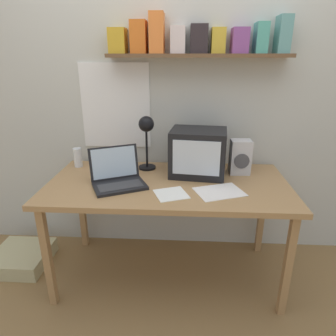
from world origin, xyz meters
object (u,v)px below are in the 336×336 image
object	(u,v)px
corner_desk	(168,190)
loose_paper_near_monitor	(219,192)
crt_monitor	(198,153)
laptop	(117,175)
desk_lamp	(146,132)
open_notebook	(171,194)
space_heater	(240,157)
floor_cushion	(22,258)
juice_glass	(78,158)

from	to	relation	value
corner_desk	loose_paper_near_monitor	world-z (taller)	loose_paper_near_monitor
crt_monitor	loose_paper_near_monitor	size ratio (longest dim) A/B	1.20
laptop	desk_lamp	bearing A→B (deg)	31.62
corner_desk	open_notebook	bearing A→B (deg)	-81.01
corner_desk	space_heater	xyz separation A→B (m)	(0.50, 0.19, 0.18)
corner_desk	crt_monitor	bearing A→B (deg)	38.19
crt_monitor	loose_paper_near_monitor	distance (m)	0.36
space_heater	floor_cushion	size ratio (longest dim) A/B	0.59
crt_monitor	floor_cushion	distance (m)	1.60
loose_paper_near_monitor	laptop	bearing A→B (deg)	172.36
laptop	space_heater	distance (m)	0.87
juice_glass	open_notebook	distance (m)	0.86
space_heater	open_notebook	size ratio (longest dim) A/B	1.02
crt_monitor	space_heater	distance (m)	0.30
laptop	juice_glass	distance (m)	0.49
crt_monitor	desk_lamp	world-z (taller)	desk_lamp
desk_lamp	loose_paper_near_monitor	xyz separation A→B (m)	(0.49, -0.34, -0.29)
corner_desk	loose_paper_near_monitor	size ratio (longest dim) A/B	4.71
crt_monitor	juice_glass	world-z (taller)	crt_monitor
space_heater	loose_paper_near_monitor	world-z (taller)	space_heater
juice_glass	loose_paper_near_monitor	world-z (taller)	juice_glass
crt_monitor	laptop	distance (m)	0.58
desk_lamp	laptop	bearing A→B (deg)	-131.65
juice_glass	space_heater	size ratio (longest dim) A/B	0.59
crt_monitor	desk_lamp	bearing A→B (deg)	179.60
floor_cushion	laptop	bearing A→B (deg)	-6.52
crt_monitor	space_heater	xyz separation A→B (m)	(0.30, 0.04, -0.04)
floor_cushion	space_heater	bearing A→B (deg)	5.25
juice_glass	loose_paper_near_monitor	distance (m)	1.10
laptop	loose_paper_near_monitor	xyz separation A→B (m)	(0.66, -0.09, -0.06)
corner_desk	loose_paper_near_monitor	xyz separation A→B (m)	(0.33, -0.14, 0.06)
open_notebook	crt_monitor	bearing A→B (deg)	63.91
desk_lamp	loose_paper_near_monitor	world-z (taller)	desk_lamp
open_notebook	loose_paper_near_monitor	size ratio (longest dim) A/B	0.70
corner_desk	open_notebook	size ratio (longest dim) A/B	6.71
loose_paper_near_monitor	floor_cushion	world-z (taller)	loose_paper_near_monitor
crt_monitor	loose_paper_near_monitor	world-z (taller)	crt_monitor
corner_desk	laptop	world-z (taller)	laptop
corner_desk	floor_cushion	size ratio (longest dim) A/B	3.89
desk_lamp	juice_glass	size ratio (longest dim) A/B	2.82
juice_glass	loose_paper_near_monitor	xyz separation A→B (m)	(1.03, -0.40, -0.06)
juice_glass	open_notebook	size ratio (longest dim) A/B	0.60
space_heater	floor_cushion	distance (m)	1.85
desk_lamp	crt_monitor	bearing A→B (deg)	-15.87
crt_monitor	laptop	world-z (taller)	crt_monitor
crt_monitor	open_notebook	world-z (taller)	crt_monitor
space_heater	open_notebook	bearing A→B (deg)	-142.98
corner_desk	juice_glass	size ratio (longest dim) A/B	11.13
desk_lamp	open_notebook	bearing A→B (deg)	-72.51
crt_monitor	space_heater	size ratio (longest dim) A/B	1.67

